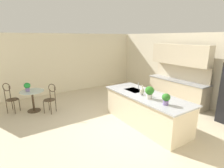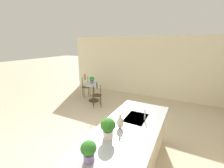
# 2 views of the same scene
# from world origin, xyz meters

# --- Properties ---
(ground_plane) EXTENTS (40.00, 40.00, 0.00)m
(ground_plane) POSITION_xyz_m (0.00, 0.00, 0.00)
(ground_plane) COLOR beige
(wall_back) EXTENTS (9.00, 0.12, 2.70)m
(wall_back) POSITION_xyz_m (0.00, 3.66, 1.35)
(wall_back) COLOR beige
(wall_back) RESTS_ON ground
(wall_left_window) EXTENTS (0.12, 7.80, 2.70)m
(wall_left_window) POSITION_xyz_m (-4.26, 0.00, 1.35)
(wall_left_window) COLOR beige
(wall_left_window) RESTS_ON ground
(kitchen_island) EXTENTS (2.80, 1.06, 0.92)m
(kitchen_island) POSITION_xyz_m (0.30, 0.85, 0.46)
(kitchen_island) COLOR beige
(kitchen_island) RESTS_ON ground
(back_counter_run) EXTENTS (2.44, 0.64, 1.52)m
(back_counter_run) POSITION_xyz_m (-0.40, 3.21, 0.49)
(back_counter_run) COLOR beige
(back_counter_run) RESTS_ON ground
(upper_cabinet_run) EXTENTS (2.40, 0.36, 0.76)m
(upper_cabinet_run) POSITION_xyz_m (-0.40, 3.18, 1.90)
(upper_cabinet_run) COLOR beige
(upper_cabinet_run) RESTS_ON back_counter_run
(bistro_table) EXTENTS (0.80, 0.80, 0.74)m
(bistro_table) POSITION_xyz_m (-2.55, -1.78, 0.45)
(bistro_table) COLOR #3D2D1E
(bistro_table) RESTS_ON ground
(chair_near_window) EXTENTS (0.53, 0.53, 1.04)m
(chair_near_window) POSITION_xyz_m (-2.88, -2.43, 0.57)
(chair_near_window) COLOR #3D2D1E
(chair_near_window) RESTS_ON ground
(chair_by_island) EXTENTS (0.53, 0.53, 1.04)m
(chair_by_island) POSITION_xyz_m (-2.06, -1.29, 0.57)
(chair_by_island) COLOR #3D2D1E
(chair_by_island) RESTS_ON ground
(sink_faucet) EXTENTS (0.02, 0.02, 0.22)m
(sink_faucet) POSITION_xyz_m (-0.25, 1.03, 1.03)
(sink_faucet) COLOR #B2B5BA
(sink_faucet) RESTS_ON kitchen_island
(potted_plant_on_table) EXTENTS (0.21, 0.21, 0.29)m
(potted_plant_on_table) POSITION_xyz_m (-2.62, -1.90, 0.91)
(potted_plant_on_table) COLOR #7A669E
(potted_plant_on_table) RESTS_ON bistro_table
(potted_plant_counter_far) EXTENTS (0.20, 0.20, 0.29)m
(potted_plant_counter_far) POSITION_xyz_m (1.15, 0.68, 1.08)
(potted_plant_counter_far) COLOR #7A669E
(potted_plant_counter_far) RESTS_ON kitchen_island
(potted_plant_counter_near) EXTENTS (0.24, 0.24, 0.34)m
(potted_plant_counter_near) POSITION_xyz_m (0.60, 0.67, 1.12)
(potted_plant_counter_near) COLOR beige
(potted_plant_counter_near) RESTS_ON kitchen_island
(vase_on_counter) EXTENTS (0.13, 0.13, 0.29)m
(vase_on_counter) POSITION_xyz_m (0.25, 0.72, 1.03)
(vase_on_counter) COLOR #BCB29E
(vase_on_counter) RESTS_ON kitchen_island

